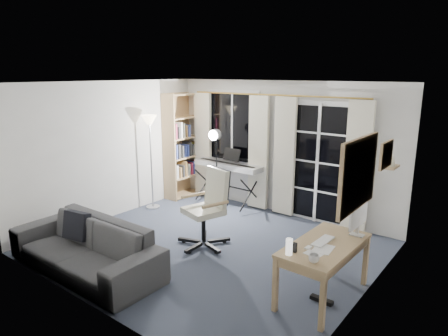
{
  "coord_description": "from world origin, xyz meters",
  "views": [
    {
      "loc": [
        3.53,
        -4.23,
        2.54
      ],
      "look_at": [
        -0.02,
        0.35,
        1.14
      ],
      "focal_mm": 32.0,
      "sensor_mm": 36.0,
      "label": 1
    }
  ],
  "objects_px": {
    "bookshelf": "(183,148)",
    "office_chair": "(211,201)",
    "desk": "(325,250)",
    "mug": "(314,258)",
    "sofa": "(84,239)",
    "torchiere_lamp": "(150,134)",
    "monitor": "(358,215)",
    "keyboard_piano": "(228,166)",
    "studio_light": "(215,144)"
  },
  "relations": [
    {
      "from": "monitor",
      "to": "sofa",
      "type": "xyz_separation_m",
      "value": [
        -2.92,
        -1.75,
        -0.48
      ]
    },
    {
      "from": "keyboard_piano",
      "to": "mug",
      "type": "xyz_separation_m",
      "value": [
        2.94,
        -2.45,
        -0.07
      ]
    },
    {
      "from": "keyboard_piano",
      "to": "studio_light",
      "type": "relative_size",
      "value": 0.93
    },
    {
      "from": "torchiere_lamp",
      "to": "office_chair",
      "type": "height_order",
      "value": "torchiere_lamp"
    },
    {
      "from": "keyboard_piano",
      "to": "sofa",
      "type": "bearing_deg",
      "value": -85.73
    },
    {
      "from": "bookshelf",
      "to": "studio_light",
      "type": "bearing_deg",
      "value": -17.37
    },
    {
      "from": "bookshelf",
      "to": "studio_light",
      "type": "xyz_separation_m",
      "value": [
        1.11,
        -0.32,
        0.24
      ]
    },
    {
      "from": "sofa",
      "to": "bookshelf",
      "type": "bearing_deg",
      "value": 111.0
    },
    {
      "from": "sofa",
      "to": "office_chair",
      "type": "bearing_deg",
      "value": 64.85
    },
    {
      "from": "office_chair",
      "to": "desk",
      "type": "bearing_deg",
      "value": 5.99
    },
    {
      "from": "mug",
      "to": "keyboard_piano",
      "type": "bearing_deg",
      "value": 140.29
    },
    {
      "from": "studio_light",
      "to": "sofa",
      "type": "bearing_deg",
      "value": -91.11
    },
    {
      "from": "bookshelf",
      "to": "studio_light",
      "type": "distance_m",
      "value": 1.18
    },
    {
      "from": "monitor",
      "to": "bookshelf",
      "type": "bearing_deg",
      "value": 161.95
    },
    {
      "from": "torchiere_lamp",
      "to": "sofa",
      "type": "distance_m",
      "value": 2.72
    },
    {
      "from": "bookshelf",
      "to": "sofa",
      "type": "relative_size",
      "value": 0.95
    },
    {
      "from": "studio_light",
      "to": "desk",
      "type": "relative_size",
      "value": 1.24
    },
    {
      "from": "torchiere_lamp",
      "to": "mug",
      "type": "bearing_deg",
      "value": -19.84
    },
    {
      "from": "office_chair",
      "to": "studio_light",
      "type": "bearing_deg",
      "value": 142.83
    },
    {
      "from": "desk",
      "to": "bookshelf",
      "type": "bearing_deg",
      "value": 155.63
    },
    {
      "from": "torchiere_lamp",
      "to": "office_chair",
      "type": "relative_size",
      "value": 1.53
    },
    {
      "from": "keyboard_piano",
      "to": "monitor",
      "type": "height_order",
      "value": "keyboard_piano"
    },
    {
      "from": "sofa",
      "to": "monitor",
      "type": "bearing_deg",
      "value": 30.3
    },
    {
      "from": "bookshelf",
      "to": "monitor",
      "type": "distance_m",
      "value": 4.46
    },
    {
      "from": "keyboard_piano",
      "to": "monitor",
      "type": "relative_size",
      "value": 3.02
    },
    {
      "from": "desk",
      "to": "monitor",
      "type": "distance_m",
      "value": 0.59
    },
    {
      "from": "mug",
      "to": "monitor",
      "type": "bearing_deg",
      "value": 84.18
    },
    {
      "from": "bookshelf",
      "to": "monitor",
      "type": "relative_size",
      "value": 4.46
    },
    {
      "from": "keyboard_piano",
      "to": "sofa",
      "type": "relative_size",
      "value": 0.64
    },
    {
      "from": "bookshelf",
      "to": "torchiere_lamp",
      "type": "relative_size",
      "value": 1.2
    },
    {
      "from": "studio_light",
      "to": "monitor",
      "type": "relative_size",
      "value": 3.25
    },
    {
      "from": "monitor",
      "to": "mug",
      "type": "relative_size",
      "value": 4.4
    },
    {
      "from": "torchiere_lamp",
      "to": "mug",
      "type": "relative_size",
      "value": 16.29
    },
    {
      "from": "keyboard_piano",
      "to": "mug",
      "type": "distance_m",
      "value": 3.83
    },
    {
      "from": "bookshelf",
      "to": "office_chair",
      "type": "xyz_separation_m",
      "value": [
        2.04,
        -1.58,
        -0.33
      ]
    },
    {
      "from": "desk",
      "to": "sofa",
      "type": "bearing_deg",
      "value": -152.96
    },
    {
      "from": "bookshelf",
      "to": "desk",
      "type": "bearing_deg",
      "value": -27.09
    },
    {
      "from": "desk",
      "to": "mug",
      "type": "xyz_separation_m",
      "value": [
        0.1,
        -0.5,
        0.14
      ]
    },
    {
      "from": "studio_light",
      "to": "monitor",
      "type": "xyz_separation_m",
      "value": [
        3.09,
        -1.17,
        -0.33
      ]
    },
    {
      "from": "mug",
      "to": "torchiere_lamp",
      "type": "bearing_deg",
      "value": 160.16
    },
    {
      "from": "keyboard_piano",
      "to": "monitor",
      "type": "distance_m",
      "value": 3.39
    },
    {
      "from": "bookshelf",
      "to": "mug",
      "type": "bearing_deg",
      "value": -31.97
    },
    {
      "from": "desk",
      "to": "keyboard_piano",
      "type": "bearing_deg",
      "value": 147.11
    },
    {
      "from": "torchiere_lamp",
      "to": "keyboard_piano",
      "type": "bearing_deg",
      "value": 43.81
    },
    {
      "from": "office_chair",
      "to": "monitor",
      "type": "distance_m",
      "value": 2.17
    },
    {
      "from": "desk",
      "to": "office_chair",
      "type": "bearing_deg",
      "value": 171.09
    },
    {
      "from": "studio_light",
      "to": "office_chair",
      "type": "height_order",
      "value": "studio_light"
    },
    {
      "from": "monitor",
      "to": "mug",
      "type": "bearing_deg",
      "value": -94.34
    },
    {
      "from": "monitor",
      "to": "keyboard_piano",
      "type": "bearing_deg",
      "value": 155.3
    },
    {
      "from": "bookshelf",
      "to": "keyboard_piano",
      "type": "xyz_separation_m",
      "value": [
        1.16,
        0.0,
        -0.23
      ]
    }
  ]
}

